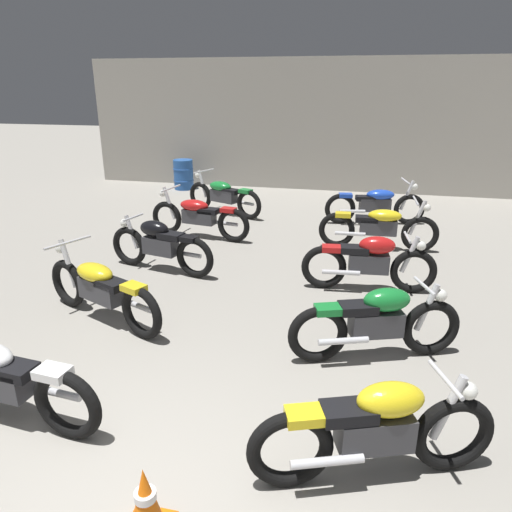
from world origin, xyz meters
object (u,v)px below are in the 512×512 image
(motorcycle_right_row_0, at_px, (376,429))
(traffic_cone, at_px, (146,502))
(motorcycle_left_row_2, at_px, (160,244))
(motorcycle_left_row_3, at_px, (198,216))
(motorcycle_left_row_4, at_px, (223,195))
(motorcycle_left_row_1, at_px, (101,288))
(motorcycle_right_row_4, at_px, (376,204))
(oil_drum, at_px, (184,174))
(motorcycle_right_row_2, at_px, (369,261))
(motorcycle_right_row_3, at_px, (379,226))
(motorcycle_right_row_1, at_px, (377,321))

(motorcycle_right_row_0, relative_size, traffic_cone, 3.49)
(motorcycle_left_row_2, relative_size, motorcycle_left_row_3, 0.90)
(motorcycle_left_row_4, bearing_deg, motorcycle_left_row_1, -89.77)
(motorcycle_right_row_4, xyz_separation_m, oil_drum, (-5.43, 2.51, -0.03))
(motorcycle_right_row_4, height_order, traffic_cone, motorcycle_right_row_4)
(oil_drum, bearing_deg, motorcycle_left_row_2, -72.05)
(motorcycle_left_row_2, height_order, motorcycle_right_row_4, motorcycle_right_row_4)
(motorcycle_left_row_3, distance_m, oil_drum, 4.75)
(motorcycle_right_row_0, distance_m, motorcycle_right_row_2, 3.65)
(motorcycle_right_row_3, bearing_deg, motorcycle_right_row_0, -90.91)
(motorcycle_right_row_1, height_order, traffic_cone, motorcycle_right_row_1)
(motorcycle_right_row_1, bearing_deg, motorcycle_left_row_2, 150.70)
(motorcycle_left_row_3, xyz_separation_m, traffic_cone, (1.89, -6.37, -0.19))
(motorcycle_left_row_4, height_order, motorcycle_right_row_3, same)
(motorcycle_left_row_2, bearing_deg, motorcycle_right_row_0, -47.35)
(motorcycle_right_row_0, distance_m, traffic_cone, 1.74)
(traffic_cone, bearing_deg, motorcycle_left_row_1, 124.92)
(motorcycle_left_row_4, distance_m, traffic_cone, 8.47)
(motorcycle_right_row_2, xyz_separation_m, oil_drum, (-5.32, 6.18, -0.03))
(motorcycle_left_row_1, xyz_separation_m, motorcycle_right_row_3, (3.51, 3.70, 0.00))
(motorcycle_right_row_0, bearing_deg, motorcycle_left_row_4, 114.95)
(motorcycle_left_row_3, bearing_deg, motorcycle_left_row_2, -90.08)
(motorcycle_left_row_3, bearing_deg, motorcycle_right_row_1, -47.77)
(motorcycle_right_row_2, bearing_deg, motorcycle_left_row_3, 150.51)
(motorcycle_right_row_2, relative_size, motorcycle_right_row_4, 0.92)
(motorcycle_left_row_1, bearing_deg, motorcycle_left_row_2, 89.25)
(motorcycle_right_row_1, distance_m, motorcycle_right_row_2, 1.88)
(motorcycle_left_row_2, xyz_separation_m, motorcycle_right_row_2, (3.32, -0.03, 0.00))
(motorcycle_left_row_1, xyz_separation_m, motorcycle_right_row_1, (3.44, -0.13, 0.01))
(motorcycle_left_row_3, height_order, traffic_cone, motorcycle_left_row_3)
(motorcycle_right_row_2, height_order, traffic_cone, motorcycle_right_row_2)
(motorcycle_right_row_2, relative_size, traffic_cone, 3.65)
(motorcycle_right_row_1, height_order, motorcycle_right_row_2, same)
(oil_drum, bearing_deg, motorcycle_right_row_2, -49.32)
(motorcycle_right_row_2, bearing_deg, motorcycle_left_row_1, -152.32)
(motorcycle_left_row_1, bearing_deg, motorcycle_right_row_2, 27.68)
(motorcycle_left_row_4, distance_m, motorcycle_right_row_4, 3.48)
(motorcycle_left_row_4, distance_m, motorcycle_right_row_1, 6.60)
(motorcycle_left_row_1, bearing_deg, motorcycle_right_row_0, -29.01)
(motorcycle_left_row_3, height_order, motorcycle_right_row_4, same)
(oil_drum, bearing_deg, motorcycle_right_row_1, -56.16)
(motorcycle_left_row_4, xyz_separation_m, motorcycle_right_row_3, (3.53, -1.80, 0.00))
(motorcycle_left_row_1, relative_size, oil_drum, 2.40)
(motorcycle_right_row_1, bearing_deg, motorcycle_left_row_1, 177.90)
(motorcycle_right_row_2, bearing_deg, motorcycle_right_row_3, 85.29)
(motorcycle_left_row_2, relative_size, motorcycle_right_row_2, 0.99)
(motorcycle_left_row_4, distance_m, motorcycle_right_row_0, 8.15)
(motorcycle_right_row_1, bearing_deg, traffic_cone, -120.26)
(motorcycle_left_row_2, relative_size, motorcycle_right_row_3, 0.90)
(motorcycle_right_row_0, xyz_separation_m, motorcycle_right_row_1, (0.02, 1.77, 0.00))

